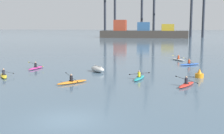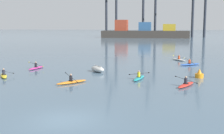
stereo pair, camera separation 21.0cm
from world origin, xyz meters
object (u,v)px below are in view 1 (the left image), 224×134
(gantry_crane_east_mid, at_px, (198,4))
(kayak_yellow, at_px, (4,75))
(kayak_teal, at_px, (139,78))
(container_barge, at_px, (143,32))
(capsized_dinghy, at_px, (98,69))
(kayak_white, at_px, (178,59))
(kayak_blue, at_px, (189,64))
(kayak_orange, at_px, (72,82))
(channel_buoy, at_px, (199,74))
(kayak_red, at_px, (186,84))
(gantry_crane_west_mid, at_px, (148,3))
(gantry_crane_west, at_px, (110,0))
(kayak_magenta, at_px, (36,68))

(gantry_crane_east_mid, relative_size, kayak_yellow, 9.83)
(kayak_teal, xyz_separation_m, kayak_yellow, (-14.68, -0.93, 0.00))
(container_barge, bearing_deg, gantry_crane_east_mid, 18.85)
(capsized_dinghy, distance_m, kayak_white, 17.17)
(gantry_crane_east_mid, bearing_deg, kayak_blue, -97.35)
(kayak_yellow, xyz_separation_m, kayak_blue, (20.95, 13.08, 0.00))
(kayak_white, xyz_separation_m, kayak_orange, (-11.31, -21.12, 0.00))
(channel_buoy, distance_m, kayak_red, 5.10)
(gantry_crane_west_mid, bearing_deg, gantry_crane_west, -177.30)
(gantry_crane_west_mid, height_order, kayak_yellow, gantry_crane_west_mid)
(capsized_dinghy, bearing_deg, kayak_magenta, 172.29)
(capsized_dinghy, distance_m, kayak_teal, 6.75)
(container_barge, height_order, channel_buoy, container_barge)
(container_barge, height_order, kayak_yellow, container_barge)
(channel_buoy, distance_m, kayak_white, 15.93)
(gantry_crane_east_mid, xyz_separation_m, kayak_magenta, (-33.33, -110.71, -15.53))
(capsized_dinghy, distance_m, kayak_yellow, 10.66)
(container_barge, height_order, gantry_crane_west_mid, gantry_crane_west_mid)
(kayak_red, distance_m, kayak_yellow, 19.32)
(kayak_magenta, bearing_deg, gantry_crane_west, 94.82)
(gantry_crane_west, xyz_separation_m, kayak_teal, (23.40, -120.79, -18.17))
(gantry_crane_east_mid, relative_size, channel_buoy, 31.39)
(container_barge, xyz_separation_m, channel_buoy, (12.03, -105.35, -2.25))
(gantry_crane_east_mid, bearing_deg, kayak_magenta, -106.75)
(gantry_crane_west, distance_m, gantry_crane_west_mid, 19.45)
(gantry_crane_west, relative_size, kayak_blue, 12.57)
(gantry_crane_west_mid, distance_m, gantry_crane_east_mid, 24.39)
(container_barge, xyz_separation_m, gantry_crane_west, (-17.68, 13.45, 15.73))
(capsized_dinghy, xyz_separation_m, kayak_teal, (5.31, -4.16, -0.18))
(capsized_dinghy, xyz_separation_m, kayak_yellow, (-9.36, -5.09, -0.18))
(gantry_crane_west_mid, height_order, kayak_red, gantry_crane_west_mid)
(container_barge, height_order, kayak_white, container_barge)
(capsized_dinghy, bearing_deg, kayak_white, 52.93)
(kayak_white, bearing_deg, container_barge, 96.86)
(gantry_crane_west_mid, xyz_separation_m, gantry_crane_east_mid, (23.69, -5.70, -1.17))
(kayak_blue, distance_m, kayak_magenta, 21.08)
(kayak_blue, bearing_deg, capsized_dinghy, -145.41)
(channel_buoy, distance_m, kayak_yellow, 21.19)
(channel_buoy, distance_m, kayak_orange, 13.63)
(capsized_dinghy, height_order, kayak_red, kayak_red)
(gantry_crane_west, bearing_deg, gantry_crane_west_mid, 2.70)
(kayak_yellow, bearing_deg, container_barge, 85.27)
(kayak_blue, bearing_deg, kayak_teal, -117.31)
(kayak_yellow, height_order, kayak_blue, kayak_blue)
(kayak_white, relative_size, kayak_orange, 1.07)
(kayak_white, height_order, kayak_yellow, kayak_yellow)
(kayak_orange, relative_size, kayak_teal, 0.87)
(container_barge, xyz_separation_m, kayak_yellow, (-8.96, -108.27, -2.43))
(gantry_crane_west, bearing_deg, kayak_white, -74.56)
(kayak_blue, height_order, kayak_magenta, kayak_blue)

